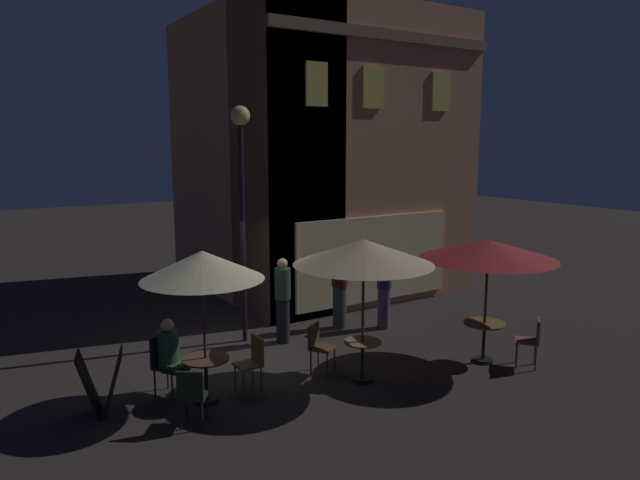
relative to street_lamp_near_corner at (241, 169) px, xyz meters
name	(u,v)px	position (x,y,z in m)	size (l,w,h in m)	color
ground_plane	(238,358)	(-0.54, -0.83, -3.55)	(60.00, 60.00, 0.00)	#2E2624
cafe_building	(303,156)	(2.97, 2.63, 0.16)	(6.39, 6.55, 7.44)	tan
street_lamp_near_corner	(241,169)	(0.00, 0.00, 0.00)	(0.39, 0.39, 4.78)	black
menu_sandwich_board	(101,383)	(-3.24, -1.86, -3.06)	(0.78, 0.70, 0.96)	black
cafe_table_0	(484,333)	(3.28, -3.46, -2.99)	(0.77, 0.77, 0.76)	black
cafe_table_1	(206,369)	(-1.74, -2.30, -3.02)	(0.74, 0.74, 0.73)	black
cafe_table_2	(362,354)	(0.84, -2.96, -3.07)	(0.64, 0.64, 0.71)	black
patio_umbrella_0	(488,250)	(3.28, -3.46, -1.42)	(2.48, 2.48, 2.32)	black
patio_umbrella_1	(202,266)	(-1.74, -2.30, -1.35)	(1.91, 1.91, 2.44)	black
patio_umbrella_2	(364,252)	(0.84, -2.96, -1.30)	(2.37, 2.37, 2.48)	black
cafe_chair_0	(532,337)	(3.82, -4.11, -2.99)	(0.57, 0.57, 0.92)	brown
cafe_chair_1	(164,359)	(-2.21, -1.65, -2.97)	(0.59, 0.59, 0.98)	#1B2727
cafe_chair_2	(192,393)	(-2.23, -3.01, -3.02)	(0.53, 0.53, 0.89)	black
cafe_chair_3	(253,358)	(-0.92, -2.29, -3.01)	(0.40, 0.40, 0.91)	brown
cafe_chair_4	(318,343)	(0.38, -2.26, -3.01)	(0.55, 0.55, 0.90)	#4F3926
patron_seated_0	(171,353)	(-2.12, -1.77, -2.83)	(0.49, 0.53, 1.28)	#304D2E
patron_standing_1	(283,300)	(0.63, -0.50, -2.66)	(0.33, 0.33, 1.76)	black
patron_standing_2	(384,290)	(2.96, -0.86, -2.69)	(0.32, 0.32, 1.70)	#553B6A
patron_standing_3	(340,288)	(2.14, -0.33, -2.66)	(0.35, 0.35, 1.78)	#2D3F37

